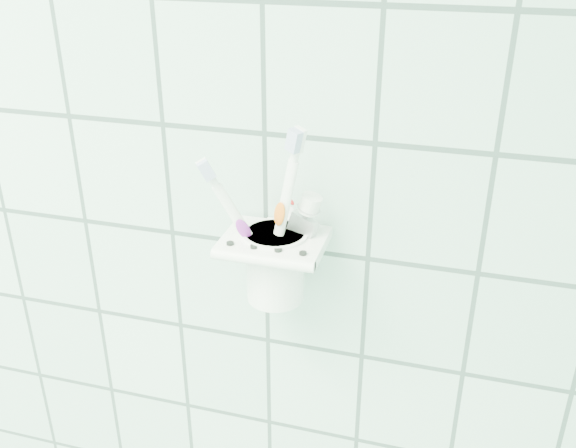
{
  "coord_description": "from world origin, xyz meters",
  "views": [
    {
      "loc": [
        0.83,
        0.55,
        1.61
      ],
      "look_at": [
        0.67,
        1.1,
        1.33
      ],
      "focal_mm": 40.0,
      "sensor_mm": 36.0,
      "label": 1
    }
  ],
  "objects_px": {
    "toothbrush_blue": "(287,202)",
    "toothpaste_tube": "(284,231)",
    "holder_bracket": "(275,243)",
    "toothbrush_orange": "(266,207)",
    "cup": "(275,262)",
    "toothbrush_pink": "(281,218)"
  },
  "relations": [
    {
      "from": "toothbrush_pink",
      "to": "toothbrush_orange",
      "type": "xyz_separation_m",
      "value": [
        -0.02,
        0.0,
        0.01
      ]
    },
    {
      "from": "toothpaste_tube",
      "to": "toothbrush_blue",
      "type": "bearing_deg",
      "value": 10.26
    },
    {
      "from": "toothbrush_orange",
      "to": "cup",
      "type": "bearing_deg",
      "value": 10.71
    },
    {
      "from": "toothbrush_pink",
      "to": "toothbrush_orange",
      "type": "height_order",
      "value": "toothbrush_orange"
    },
    {
      "from": "toothbrush_pink",
      "to": "toothbrush_orange",
      "type": "distance_m",
      "value": 0.02
    },
    {
      "from": "cup",
      "to": "toothpaste_tube",
      "type": "height_order",
      "value": "toothpaste_tube"
    },
    {
      "from": "holder_bracket",
      "to": "toothbrush_orange",
      "type": "xyz_separation_m",
      "value": [
        -0.01,
        0.01,
        0.04
      ]
    },
    {
      "from": "holder_bracket",
      "to": "toothbrush_pink",
      "type": "xyz_separation_m",
      "value": [
        0.01,
        0.01,
        0.03
      ]
    },
    {
      "from": "toothbrush_blue",
      "to": "toothbrush_orange",
      "type": "distance_m",
      "value": 0.02
    },
    {
      "from": "toothbrush_pink",
      "to": "toothpaste_tube",
      "type": "bearing_deg",
      "value": 58.52
    },
    {
      "from": "toothbrush_blue",
      "to": "toothpaste_tube",
      "type": "distance_m",
      "value": 0.04
    },
    {
      "from": "holder_bracket",
      "to": "cup",
      "type": "height_order",
      "value": "same"
    },
    {
      "from": "cup",
      "to": "toothbrush_pink",
      "type": "xyz_separation_m",
      "value": [
        0.01,
        0.0,
        0.06
      ]
    },
    {
      "from": "toothbrush_blue",
      "to": "holder_bracket",
      "type": "bearing_deg",
      "value": -140.81
    },
    {
      "from": "holder_bracket",
      "to": "toothbrush_orange",
      "type": "height_order",
      "value": "toothbrush_orange"
    },
    {
      "from": "cup",
      "to": "toothbrush_pink",
      "type": "bearing_deg",
      "value": 21.35
    },
    {
      "from": "toothbrush_orange",
      "to": "toothpaste_tube",
      "type": "xyz_separation_m",
      "value": [
        0.02,
        0.01,
        -0.03
      ]
    },
    {
      "from": "toothbrush_blue",
      "to": "cup",
      "type": "bearing_deg",
      "value": -149.55
    },
    {
      "from": "toothbrush_pink",
      "to": "toothpaste_tube",
      "type": "height_order",
      "value": "toothbrush_pink"
    },
    {
      "from": "toothbrush_pink",
      "to": "toothbrush_blue",
      "type": "bearing_deg",
      "value": 36.54
    },
    {
      "from": "toothpaste_tube",
      "to": "toothbrush_pink",
      "type": "bearing_deg",
      "value": -68.87
    },
    {
      "from": "cup",
      "to": "toothbrush_blue",
      "type": "height_order",
      "value": "toothbrush_blue"
    }
  ]
}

